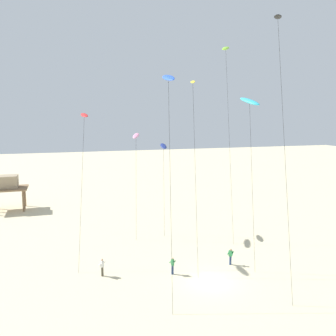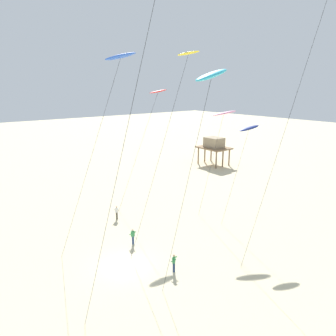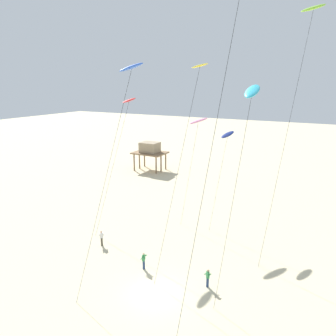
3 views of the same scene
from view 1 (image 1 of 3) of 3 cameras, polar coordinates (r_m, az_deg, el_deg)
ground_plane at (r=33.21m, az=6.96°, el=-17.93°), size 260.00×260.00×0.00m
kite_blue at (r=30.85m, az=0.07°, el=14.23°), size 2.16×7.79×18.59m
kite_navy at (r=44.98m, az=-0.75°, el=3.53°), size 1.42×4.32×11.43m
kite_red at (r=38.00m, az=-13.51°, el=8.14°), size 1.89×6.78×15.22m
kite_lime at (r=47.25m, az=9.41°, el=18.42°), size 2.98×8.01×23.95m
kite_black at (r=33.88m, az=17.52°, el=21.76°), size 2.66×7.12×23.50m
kite_pink at (r=43.79m, az=-5.25°, el=5.19°), size 1.77×4.56×12.80m
kite_yellow at (r=36.09m, az=4.09°, el=12.94°), size 2.05×6.55×18.54m
kite_cyan at (r=36.27m, az=13.17°, el=10.43°), size 1.56×5.24×16.83m
kite_flyer_nearest at (r=34.22m, az=-10.68°, el=-15.56°), size 0.73×0.72×1.67m
kite_flyer_middle at (r=36.56m, az=10.15°, el=-13.95°), size 0.73×0.73×1.67m
kite_flyer_furthest at (r=34.03m, az=0.74°, el=-15.55°), size 0.57×0.59×1.67m
stilt_house at (r=61.08m, az=-24.87°, el=-2.46°), size 6.26×4.73×5.59m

